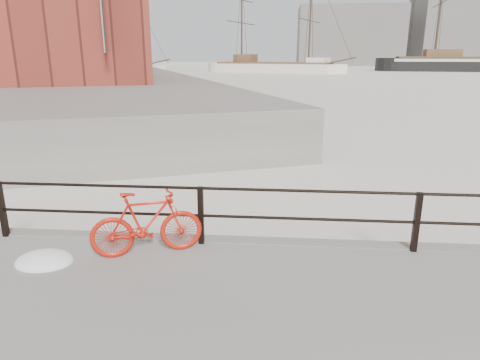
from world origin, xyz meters
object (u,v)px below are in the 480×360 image
(bicycle, at_px, (147,223))
(workboat_near, at_px, (1,97))
(schooner_mid, at_px, (274,72))
(schooner_left, at_px, (107,75))
(workboat_far, at_px, (53,83))

(bicycle, distance_m, workboat_near, 35.26)
(bicycle, xyz_separation_m, schooner_mid, (1.15, 81.94, -0.88))
(schooner_left, xyz_separation_m, workboat_far, (1.52, -21.93, 0.00))
(workboat_far, bearing_deg, workboat_near, -76.03)
(workboat_near, bearing_deg, workboat_far, 86.59)
(bicycle, xyz_separation_m, schooner_left, (-28.05, 69.09, -0.88))
(schooner_mid, xyz_separation_m, workboat_far, (-27.68, -34.78, 0.00))
(schooner_mid, distance_m, workboat_near, 58.12)
(schooner_left, relative_size, workboat_near, 2.03)
(bicycle, bearing_deg, workboat_near, 106.25)
(schooner_left, bearing_deg, bicycle, -84.31)
(schooner_mid, relative_size, workboat_near, 2.93)
(bicycle, height_order, schooner_mid, schooner_mid)
(bicycle, height_order, workboat_near, workboat_near)
(schooner_mid, xyz_separation_m, workboat_near, (-22.23, -53.69, 0.00))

